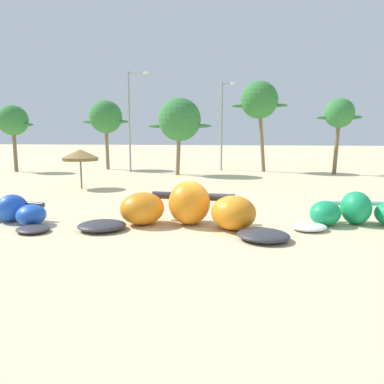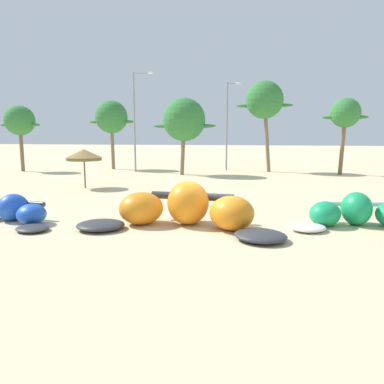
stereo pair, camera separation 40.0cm
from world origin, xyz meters
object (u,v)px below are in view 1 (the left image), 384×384
Objects in this scene: kite_left_of_center at (359,213)px; lamppost_west at (131,117)px; kite_left at (187,210)px; palm_center_left at (259,101)px; beach_umbrella_near_van at (80,155)px; lamppost_west_center at (223,122)px; palm_left_of_gap at (180,120)px; palm_leftmost at (13,121)px; palm_left at (106,117)px; palm_center_right at (339,114)px; kite_far_left at (6,213)px.

lamppost_west reaches higher than kite_left_of_center.
palm_center_left reaches higher than kite_left.
beach_umbrella_near_van is 0.30× the size of lamppost_west_center.
palm_center_left is (7.13, 4.47, 2.00)m from palm_left_of_gap.
lamppost_west is 9.42m from lamppost_west_center.
lamppost_west is at bearing 91.73° from beach_umbrella_near_van.
palm_leftmost is 0.94× the size of palm_left_of_gap.
lamppost_west_center is (12.32, 1.12, -0.51)m from palm_left.
lamppost_west_center is (-10.89, 2.65, -0.53)m from palm_center_right.
kite_far_left is 14.34m from kite_left_of_center.
palm_center_right is (17.63, 22.75, 5.09)m from kite_far_left.
palm_left is 1.05× the size of palm_center_right.
palm_center_left reaches higher than beach_umbrella_near_van.
palm_left reaches higher than palm_leftmost.
kite_far_left is at bearing -104.86° from lamppost_west_center.
kite_far_left is 25.43m from palm_left.
palm_left is 23.27m from palm_center_right.
palm_center_left is 0.92× the size of lamppost_west.
palm_left_of_gap is 0.78× the size of palm_center_left.
beach_umbrella_near_van is 15.16m from palm_left.
lamppost_west_center reaches higher than palm_leftmost.
palm_left is 0.82× the size of palm_center_left.
palm_left is at bearing 145.54° from lamppost_west.
kite_left is at bearing -97.04° from palm_center_left.
lamppost_west_center is (6.74, 25.40, 4.56)m from kite_far_left.
kite_left_of_center is at bearing -33.29° from palm_leftmost.
kite_left is 20.24m from palm_left_of_gap.
kite_left_of_center is 25.04m from lamppost_west_center.
kite_left is at bearing -77.78° from palm_left_of_gap.
kite_left is 23.67m from lamppost_west.
palm_left_of_gap is at bearing 80.65° from kite_far_left.
palm_center_right is at bearing 52.22° from kite_far_left.
kite_left is 1.27× the size of palm_leftmost.
kite_far_left is 2.15× the size of beach_umbrella_near_van.
palm_left_of_gap is at bearing -147.89° from palm_center_left.
palm_center_right reaches higher than kite_left_of_center.
palm_center_right is at bearing -3.79° from palm_left.
lamppost_west is (-0.35, 11.77, 3.14)m from beach_umbrella_near_van.
palm_center_right is at bearing -13.70° from lamppost_west_center.
palm_left is at bearing 176.21° from palm_center_right.
kite_far_left is at bearing -80.97° from beach_umbrella_near_van.
palm_left is (-13.05, 23.69, 4.83)m from kite_left.
kite_left is at bearing -66.05° from lamppost_west.
beach_umbrella_near_van is 0.28× the size of lamppost_west.
palm_left_of_gap reaches higher than palm_leftmost.
kite_far_left is 26.67m from lamppost_west_center.
palm_center_right is (14.35, 2.82, 0.53)m from palm_left_of_gap.
palm_leftmost is 31.34m from palm_center_right.
palm_center_right reaches higher than beach_umbrella_near_van.
palm_left_of_gap is at bearing -26.19° from palm_left.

